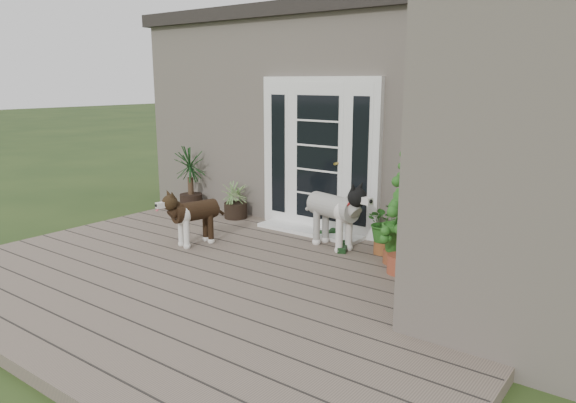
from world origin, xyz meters
The scene contains 16 objects.
deck centered at (0.00, 0.40, 0.06)m, with size 6.20×4.60×0.12m, color #6B5B4C.
house_main centered at (0.00, 4.65, 1.55)m, with size 7.40×4.00×3.10m, color #665E54.
roof_main centered at (0.00, 4.65, 3.20)m, with size 7.60×4.20×0.20m, color #2D2826.
house_wing centered at (2.90, 1.50, 1.55)m, with size 1.60×2.40×3.10m, color #665E54.
door_unit centered at (-0.20, 2.60, 1.19)m, with size 1.90×0.14×2.15m, color white.
door_step centered at (-0.20, 2.40, 0.14)m, with size 1.60×0.40×0.05m, color white.
brindle_dog centered at (-1.07, 1.05, 0.45)m, with size 0.34×0.79×0.66m, color #342112, non-canonical shape.
white_dog centered at (0.42, 2.01, 0.51)m, with size 0.40×0.94×0.78m, color silver, non-canonical shape.
spider_plant centered at (-1.60, 2.40, 0.44)m, with size 0.60×0.60×0.64m, color #92A867, non-canonical shape.
yucca centered at (-2.58, 2.38, 0.63)m, with size 0.71×0.71×1.02m, color black, non-canonical shape.
herb_a centered at (1.06, 2.16, 0.41)m, with size 0.45×0.45×0.58m, color #225618.
herb_b centered at (1.33, 1.93, 0.46)m, with size 0.45×0.45×0.68m, color #215016.
herb_c centered at (2.34, 2.33, 0.41)m, with size 0.37×0.37×0.57m, color #1C641E.
sapling centered at (1.53, 1.64, 0.86)m, with size 0.44×0.44×1.49m, color #175117, non-canonical shape.
clog_left centered at (0.61, 1.97, 0.17)m, with size 0.14×0.31×0.09m, color black, non-canonical shape.
clog_right centered at (0.08, 2.40, 0.17)m, with size 0.14×0.31×0.09m, color #163716, non-canonical shape.
Camera 1 is at (3.92, -3.62, 2.21)m, focal length 33.50 mm.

